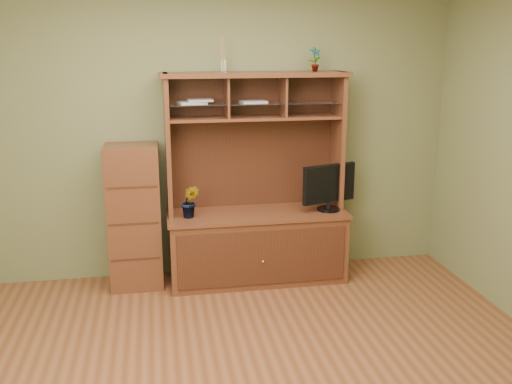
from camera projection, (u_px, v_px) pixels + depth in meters
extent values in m
cube|color=olive|center=(212.00, 132.00, 5.26)|extent=(4.50, 0.02, 2.70)
cube|color=olive|center=(379.00, 371.00, 1.43)|extent=(4.50, 0.02, 2.70)
cube|color=#4E2916|center=(257.00, 247.00, 5.29)|extent=(1.60, 0.55, 0.62)
cube|color=#361A0E|center=(263.00, 258.00, 5.02)|extent=(1.50, 0.01, 0.50)
sphere|color=silver|center=(263.00, 262.00, 5.02)|extent=(0.02, 0.02, 0.02)
cube|color=#4E2916|center=(257.00, 214.00, 5.21)|extent=(1.64, 0.59, 0.03)
cube|color=#4E2916|center=(168.00, 145.00, 5.01)|extent=(0.04, 0.35, 1.25)
cube|color=#4E2916|center=(338.00, 140.00, 5.28)|extent=(0.04, 0.35, 1.25)
cube|color=#361A0E|center=(252.00, 140.00, 5.30)|extent=(1.52, 0.02, 1.25)
cube|color=#4E2916|center=(255.00, 74.00, 4.99)|extent=(1.66, 0.40, 0.04)
cube|color=#4E2916|center=(255.00, 118.00, 5.09)|extent=(1.52, 0.32, 0.02)
cube|color=#4E2916|center=(227.00, 97.00, 4.99)|extent=(0.02, 0.31, 0.35)
cube|color=#4E2916|center=(283.00, 96.00, 5.08)|extent=(0.02, 0.31, 0.35)
cube|color=silver|center=(255.00, 103.00, 5.04)|extent=(1.50, 0.27, 0.01)
cylinder|color=black|center=(328.00, 209.00, 5.26)|extent=(0.21, 0.21, 0.02)
cylinder|color=black|center=(329.00, 205.00, 5.25)|extent=(0.04, 0.04, 0.07)
cube|color=black|center=(329.00, 184.00, 5.20)|extent=(0.53, 0.21, 0.35)
imported|color=#325E20|center=(190.00, 201.00, 5.01)|extent=(0.19, 0.17, 0.29)
imported|color=#316D26|center=(315.00, 59.00, 5.05)|extent=(0.12, 0.09, 0.22)
cylinder|color=silver|center=(222.00, 66.00, 4.92)|extent=(0.06, 0.06, 0.11)
cylinder|color=#A98254|center=(222.00, 48.00, 4.88)|extent=(0.04, 0.04, 0.19)
cube|color=#B0B1B5|center=(192.00, 103.00, 4.95)|extent=(0.26, 0.21, 0.02)
cube|color=#B0B1B5|center=(200.00, 100.00, 4.96)|extent=(0.22, 0.17, 0.02)
cube|color=#B0B1B5|center=(253.00, 102.00, 5.05)|extent=(0.24, 0.20, 0.02)
cube|color=#4E2916|center=(134.00, 217.00, 5.08)|extent=(0.46, 0.42, 1.29)
cube|color=#361A0E|center=(136.00, 259.00, 4.96)|extent=(0.42, 0.01, 0.02)
cube|color=#361A0E|center=(134.00, 224.00, 4.88)|extent=(0.42, 0.01, 0.01)
cube|color=#361A0E|center=(132.00, 187.00, 4.80)|extent=(0.42, 0.01, 0.01)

